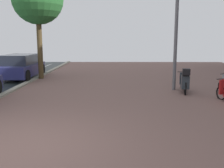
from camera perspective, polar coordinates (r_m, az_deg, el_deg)
The scene contains 4 objects.
ground at distance 5.35m, azimuth -4.30°, elevation -14.08°, with size 21.00×40.00×0.13m.
scooter_near at distance 10.90m, azimuth 15.62°, elevation 0.58°, with size 0.64×1.71×1.04m.
parked_car_far at distance 15.44m, azimuth -19.40°, elevation 3.61°, with size 1.85×3.93×1.31m.
lamp_post at distance 11.31m, azimuth 13.96°, elevation 14.87°, with size 0.20×0.52×5.76m.
Camera 1 is at (1.85, -4.87, 2.13)m, focal length 41.89 mm.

